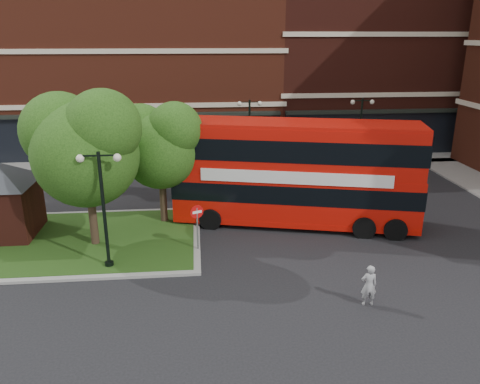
{
  "coord_description": "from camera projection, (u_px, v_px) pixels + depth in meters",
  "views": [
    {
      "loc": [
        -1.73,
        -17.71,
        9.28
      ],
      "look_at": [
        0.31,
        3.71,
        2.0
      ],
      "focal_mm": 35.0,
      "sensor_mm": 36.0,
      "label": 1
    }
  ],
  "objects": [
    {
      "name": "terrace_far_right",
      "position": [
        373.0,
        49.0,
        41.16
      ],
      "size": [
        18.0,
        12.0,
        16.0
      ],
      "primitive_type": "cube",
      "color": "#471911",
      "rests_on": "ground"
    },
    {
      "name": "tree_island_west",
      "position": [
        83.0,
        144.0,
        20.13
      ],
      "size": [
        5.4,
        4.71,
        7.21
      ],
      "color": "#2D2116",
      "rests_on": "ground"
    },
    {
      "name": "bus",
      "position": [
        296.0,
        167.0,
        23.26
      ],
      "size": [
        12.38,
        5.55,
        4.61
      ],
      "rotation": [
        0.0,
        0.0,
        -0.24
      ],
      "color": "red",
      "rests_on": "ground"
    },
    {
      "name": "no_entry_sign",
      "position": [
        197.0,
        219.0,
        20.58
      ],
      "size": [
        0.58,
        0.27,
        2.19
      ],
      "rotation": [
        0.0,
        0.0,
        0.39
      ],
      "color": "slate",
      "rests_on": "ground"
    },
    {
      "name": "traffic_island",
      "position": [
        65.0,
        241.0,
        21.92
      ],
      "size": [
        12.6,
        7.6,
        0.15
      ],
      "color": "gray",
      "rests_on": "ground"
    },
    {
      "name": "terrace_far_left",
      "position": [
        120.0,
        63.0,
        39.5
      ],
      "size": [
        26.0,
        12.0,
        14.0
      ],
      "primitive_type": "cube",
      "color": "maroon",
      "rests_on": "ground"
    },
    {
      "name": "woman",
      "position": [
        369.0,
        285.0,
        16.66
      ],
      "size": [
        0.59,
        0.41,
        1.57
      ],
      "primitive_type": "imported",
      "rotation": [
        0.0,
        0.0,
        3.08
      ],
      "color": "#959598",
      "rests_on": "ground"
    },
    {
      "name": "car_silver",
      "position": [
        175.0,
        158.0,
        34.41
      ],
      "size": [
        4.05,
        2.03,
        1.32
      ],
      "primitive_type": "imported",
      "rotation": [
        0.0,
        0.0,
        1.7
      ],
      "color": "silver",
      "rests_on": "ground"
    },
    {
      "name": "car_white",
      "position": [
        335.0,
        154.0,
        34.98
      ],
      "size": [
        4.92,
        2.29,
        1.56
      ],
      "primitive_type": "imported",
      "rotation": [
        0.0,
        0.0,
        1.71
      ],
      "color": "silver",
      "rests_on": "ground"
    },
    {
      "name": "pavement_far",
      "position": [
        220.0,
        163.0,
        35.37
      ],
      "size": [
        44.0,
        3.0,
        0.12
      ],
      "primitive_type": "cube",
      "color": "slate",
      "rests_on": "ground"
    },
    {
      "name": "lamp_far_right",
      "position": [
        360.0,
        129.0,
        33.5
      ],
      "size": [
        1.72,
        0.36,
        5.0
      ],
      "color": "black",
      "rests_on": "ground"
    },
    {
      "name": "ground",
      "position": [
        241.0,
        265.0,
        19.83
      ],
      "size": [
        120.0,
        120.0,
        0.0
      ],
      "primitive_type": "plane",
      "color": "black",
      "rests_on": "ground"
    },
    {
      "name": "lamp_island",
      "position": [
        103.0,
        205.0,
        18.62
      ],
      "size": [
        1.72,
        0.36,
        5.0
      ],
      "color": "black",
      "rests_on": "ground"
    },
    {
      "name": "tree_island_east",
      "position": [
        159.0,
        142.0,
        22.92
      ],
      "size": [
        4.46,
        3.9,
        6.29
      ],
      "color": "#2D2116",
      "rests_on": "ground"
    },
    {
      "name": "lamp_far_left",
      "position": [
        249.0,
        131.0,
        32.78
      ],
      "size": [
        1.72,
        0.36,
        5.0
      ],
      "color": "black",
      "rests_on": "ground"
    }
  ]
}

